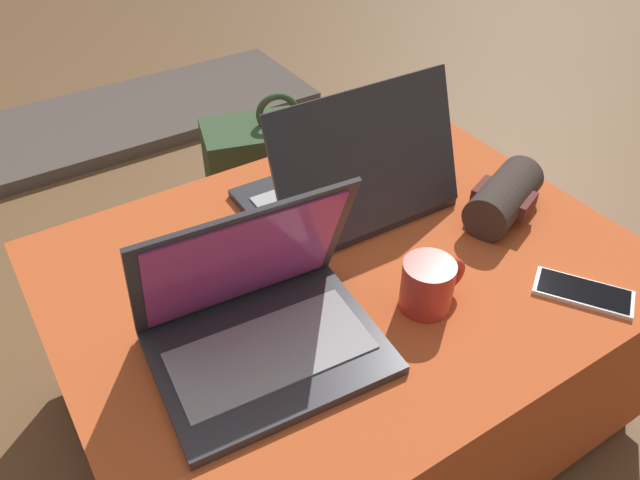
% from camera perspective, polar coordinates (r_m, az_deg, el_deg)
% --- Properties ---
extents(ground_plane, '(14.00, 14.00, 0.00)m').
position_cam_1_polar(ground_plane, '(1.36, 1.96, -14.76)').
color(ground_plane, brown).
extents(ottoman, '(0.96, 0.74, 0.40)m').
position_cam_1_polar(ottoman, '(1.20, 2.17, -9.14)').
color(ottoman, maroon).
rests_on(ottoman, ground_plane).
extents(laptop_near, '(0.34, 0.27, 0.24)m').
position_cam_1_polar(laptop_near, '(0.90, -5.47, -7.33)').
color(laptop_near, '#333338').
rests_on(laptop_near, ottoman).
extents(laptop_far, '(0.37, 0.26, 0.25)m').
position_cam_1_polar(laptop_far, '(1.15, 2.75, 5.04)').
color(laptop_far, '#333338').
rests_on(laptop_far, ottoman).
extents(cell_phone, '(0.14, 0.16, 0.01)m').
position_cam_1_polar(cell_phone, '(1.09, 22.93, -4.44)').
color(cell_phone, white).
rests_on(cell_phone, ottoman).
extents(backpack, '(0.38, 0.28, 0.47)m').
position_cam_1_polar(backpack, '(1.58, -3.63, 4.19)').
color(backpack, '#385133').
rests_on(backpack, ground_plane).
extents(wrist_brace, '(0.20, 0.14, 0.08)m').
position_cam_1_polar(wrist_brace, '(1.19, 16.47, 3.79)').
color(wrist_brace, '#3D332D').
rests_on(wrist_brace, ottoman).
extents(coffee_mug, '(0.12, 0.08, 0.09)m').
position_cam_1_polar(coffee_mug, '(0.97, 9.95, -4.03)').
color(coffee_mug, red).
rests_on(coffee_mug, ottoman).
extents(fireplace_hearth, '(1.40, 0.50, 0.04)m').
position_cam_1_polar(fireplace_hearth, '(2.38, -17.99, 10.42)').
color(fireplace_hearth, '#564C47').
rests_on(fireplace_hearth, ground_plane).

